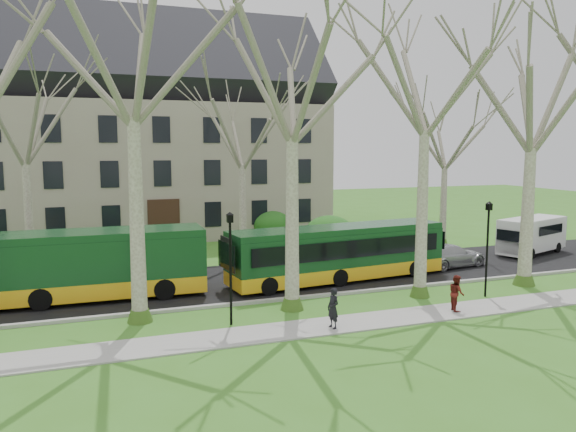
% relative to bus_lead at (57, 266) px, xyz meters
% --- Properties ---
extents(ground, '(120.00, 120.00, 0.00)m').
position_rel_bus_lead_xyz_m(ground, '(12.39, -4.56, -1.65)').
color(ground, '#3B7321').
rests_on(ground, ground).
extents(sidewalk, '(70.00, 2.00, 0.06)m').
position_rel_bus_lead_xyz_m(sidewalk, '(12.39, -7.06, -1.62)').
color(sidewalk, gray).
rests_on(sidewalk, ground).
extents(road, '(80.00, 8.00, 0.06)m').
position_rel_bus_lead_xyz_m(road, '(12.39, 0.94, -1.62)').
color(road, black).
rests_on(road, ground).
extents(curb, '(80.00, 0.25, 0.14)m').
position_rel_bus_lead_xyz_m(curb, '(12.39, -3.06, -1.58)').
color(curb, '#A5A39E').
rests_on(curb, ground).
extents(building, '(26.50, 12.20, 16.00)m').
position_rel_bus_lead_xyz_m(building, '(6.39, 19.44, 6.42)').
color(building, gray).
rests_on(building, ground).
extents(tree_row_verge, '(49.00, 7.00, 14.00)m').
position_rel_bus_lead_xyz_m(tree_row_verge, '(12.39, -4.26, 5.35)').
color(tree_row_verge, gray).
rests_on(tree_row_verge, ground).
extents(tree_row_far, '(33.00, 7.00, 12.00)m').
position_rel_bus_lead_xyz_m(tree_row_far, '(11.06, 6.44, 4.35)').
color(tree_row_far, gray).
rests_on(tree_row_far, ground).
extents(lamp_row, '(36.22, 0.22, 4.30)m').
position_rel_bus_lead_xyz_m(lamp_row, '(12.39, -5.56, 0.92)').
color(lamp_row, black).
rests_on(lamp_row, ground).
extents(hedges, '(30.60, 8.60, 2.00)m').
position_rel_bus_lead_xyz_m(hedges, '(7.72, 9.44, -0.65)').
color(hedges, '#1B5F1C').
rests_on(hedges, ground).
extents(bus_lead, '(12.74, 2.84, 3.18)m').
position_rel_bus_lead_xyz_m(bus_lead, '(0.00, 0.00, 0.00)').
color(bus_lead, '#113E1C').
rests_on(bus_lead, road).
extents(bus_follow, '(11.69, 3.62, 2.87)m').
position_rel_bus_lead_xyz_m(bus_follow, '(13.26, -0.61, -0.15)').
color(bus_follow, '#113E1C').
rests_on(bus_follow, road).
extents(sedan, '(4.76, 2.56, 1.31)m').
position_rel_bus_lead_xyz_m(sedan, '(20.59, 0.16, -0.93)').
color(sedan, '#B6B6BB').
rests_on(sedan, road).
extents(van_a, '(5.59, 3.52, 2.29)m').
position_rel_bus_lead_xyz_m(van_a, '(27.88, 1.69, -0.44)').
color(van_a, silver).
rests_on(van_a, road).
extents(pedestrian_a, '(0.49, 0.63, 1.53)m').
position_rel_bus_lead_xyz_m(pedestrian_a, '(9.86, -7.43, -0.82)').
color(pedestrian_a, black).
rests_on(pedestrian_a, sidewalk).
extents(pedestrian_b, '(0.75, 0.86, 1.50)m').
position_rel_bus_lead_xyz_m(pedestrian_b, '(15.63, -7.12, -0.84)').
color(pedestrian_b, '#5D1A15').
rests_on(pedestrian_b, sidewalk).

